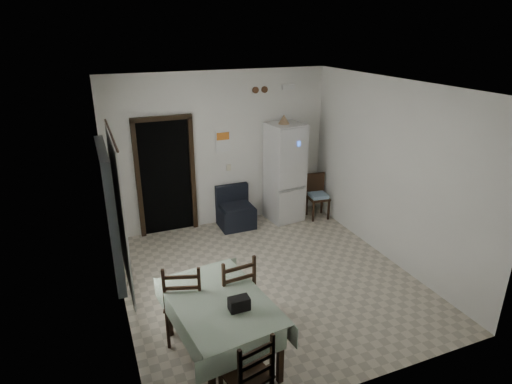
{
  "coord_description": "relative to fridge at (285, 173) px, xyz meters",
  "views": [
    {
      "loc": [
        -2.3,
        -5.12,
        3.61
      ],
      "look_at": [
        0.0,
        0.5,
        1.25
      ],
      "focal_mm": 30.0,
      "sensor_mm": 36.0,
      "label": 1
    }
  ],
  "objects": [
    {
      "name": "ground",
      "position": [
        -1.19,
        -1.93,
        -0.96
      ],
      "size": [
        4.5,
        4.5,
        0.0
      ],
      "primitive_type": "plane",
      "color": "#BEB39B",
      "rests_on": "ground"
    },
    {
      "name": "ceiling",
      "position": [
        -1.19,
        -1.93,
        1.94
      ],
      "size": [
        4.2,
        4.5,
        0.02
      ],
      "primitive_type": null,
      "color": "white",
      "rests_on": "ground"
    },
    {
      "name": "wall_back",
      "position": [
        -1.19,
        0.32,
        0.49
      ],
      "size": [
        4.2,
        0.02,
        2.9
      ],
      "primitive_type": null,
      "color": "silver",
      "rests_on": "ground"
    },
    {
      "name": "wall_front",
      "position": [
        -1.19,
        -4.18,
        0.49
      ],
      "size": [
        4.2,
        0.02,
        2.9
      ],
      "primitive_type": null,
      "color": "silver",
      "rests_on": "ground"
    },
    {
      "name": "wall_left",
      "position": [
        -3.29,
        -1.93,
        0.49
      ],
      "size": [
        0.02,
        4.5,
        2.9
      ],
      "primitive_type": null,
      "color": "silver",
      "rests_on": "ground"
    },
    {
      "name": "wall_right",
      "position": [
        0.91,
        -1.93,
        0.49
      ],
      "size": [
        0.02,
        4.5,
        2.9
      ],
      "primitive_type": null,
      "color": "silver",
      "rests_on": "ground"
    },
    {
      "name": "doorway",
      "position": [
        -2.24,
        0.52,
        0.1
      ],
      "size": [
        1.06,
        0.52,
        2.22
      ],
      "color": "black",
      "rests_on": "ground"
    },
    {
      "name": "window_recess",
      "position": [
        -3.34,
        -2.13,
        0.59
      ],
      "size": [
        0.1,
        1.2,
        1.6
      ],
      "primitive_type": "cube",
      "color": "silver",
      "rests_on": "ground"
    },
    {
      "name": "curtain",
      "position": [
        -3.23,
        -2.13,
        0.59
      ],
      "size": [
        0.02,
        1.45,
        1.85
      ],
      "primitive_type": "cube",
      "color": "silver",
      "rests_on": "ground"
    },
    {
      "name": "curtain_rod",
      "position": [
        -3.22,
        -2.13,
        1.54
      ],
      "size": [
        0.02,
        1.6,
        0.02
      ],
      "primitive_type": "cylinder",
      "rotation": [
        1.57,
        0.0,
        0.0
      ],
      "color": "black",
      "rests_on": "ground"
    },
    {
      "name": "calendar",
      "position": [
        -1.14,
        0.31,
        0.66
      ],
      "size": [
        0.28,
        0.02,
        0.4
      ],
      "primitive_type": "cube",
      "color": "white",
      "rests_on": "ground"
    },
    {
      "name": "calendar_image",
      "position": [
        -1.14,
        0.3,
        0.76
      ],
      "size": [
        0.24,
        0.01,
        0.14
      ],
      "primitive_type": "cube",
      "color": "orange",
      "rests_on": "ground"
    },
    {
      "name": "light_switch",
      "position": [
        -1.04,
        0.31,
        0.14
      ],
      "size": [
        0.08,
        0.02,
        0.12
      ],
      "primitive_type": "cube",
      "color": "beige",
      "rests_on": "ground"
    },
    {
      "name": "vent_left",
      "position": [
        -0.49,
        0.3,
        1.56
      ],
      "size": [
        0.12,
        0.03,
        0.12
      ],
      "primitive_type": "cylinder",
      "rotation": [
        1.57,
        0.0,
        0.0
      ],
      "color": "brown",
      "rests_on": "ground"
    },
    {
      "name": "vent_right",
      "position": [
        -0.31,
        0.3,
        1.56
      ],
      "size": [
        0.12,
        0.03,
        0.12
      ],
      "primitive_type": "cylinder",
      "rotation": [
        1.57,
        0.0,
        0.0
      ],
      "color": "brown",
      "rests_on": "ground"
    },
    {
      "name": "emergency_light",
      "position": [
        0.16,
        0.28,
        1.59
      ],
      "size": [
        0.25,
        0.07,
        0.09
      ],
      "primitive_type": "cube",
      "color": "white",
      "rests_on": "ground"
    },
    {
      "name": "fridge",
      "position": [
        0.0,
        0.0,
        0.0
      ],
      "size": [
        0.69,
        0.69,
        1.92
      ],
      "primitive_type": null,
      "rotation": [
        0.0,
        0.0,
        0.12
      ],
      "color": "silver",
      "rests_on": "ground"
    },
    {
      "name": "tan_cone",
      "position": [
        -0.05,
        -0.0,
        1.05
      ],
      "size": [
        0.22,
        0.22,
        0.17
      ],
      "primitive_type": "cone",
      "rotation": [
        0.0,
        0.0,
        -0.05
      ],
      "color": "tan",
      "rests_on": "fridge"
    },
    {
      "name": "navy_seat",
      "position": [
        -1.02,
        0.0,
        -0.57
      ],
      "size": [
        0.65,
        0.63,
        0.78
      ],
      "primitive_type": null,
      "rotation": [
        0.0,
        0.0,
        -0.01
      ],
      "color": "black",
      "rests_on": "ground"
    },
    {
      "name": "corner_chair",
      "position": [
        0.64,
        -0.22,
        -0.52
      ],
      "size": [
        0.42,
        0.42,
        0.88
      ],
      "primitive_type": null,
      "rotation": [
        0.0,
        0.0,
        -0.1
      ],
      "color": "black",
      "rests_on": "ground"
    },
    {
      "name": "dining_table",
      "position": [
        -2.36,
        -3.22,
        -0.57
      ],
      "size": [
        1.17,
        1.62,
        0.79
      ],
      "primitive_type": null,
      "rotation": [
        0.0,
        0.0,
        0.12
      ],
      "color": "#95A990",
      "rests_on": "ground"
    },
    {
      "name": "black_bag",
      "position": [
        -2.21,
        -3.46,
        -0.1
      ],
      "size": [
        0.22,
        0.13,
        0.14
      ],
      "primitive_type": "cube",
      "rotation": [
        0.0,
        0.0,
        0.0
      ],
      "color": "black",
      "rests_on": "dining_table"
    },
    {
      "name": "dining_chair_far_left",
      "position": [
        -2.64,
        -2.71,
        -0.42
      ],
      "size": [
        0.58,
        0.58,
        1.08
      ],
      "primitive_type": null,
      "rotation": [
        0.0,
        0.0,
        2.83
      ],
      "color": "black",
      "rests_on": "ground"
    },
    {
      "name": "dining_chair_far_right",
      "position": [
        -2.05,
        -2.77,
        -0.42
      ],
      "size": [
        0.5,
        0.5,
        1.08
      ],
      "primitive_type": null,
      "rotation": [
        0.0,
        0.0,
        3.23
      ],
      "color": "black",
      "rests_on": "ground"
    },
    {
      "name": "dining_chair_near_head",
      "position": [
        -2.36,
        -4.03,
        -0.47
      ],
      "size": [
        0.5,
        0.5,
        0.98
      ],
      "primitive_type": null,
      "rotation": [
        0.0,
        0.0,
        3.36
      ],
      "color": "black",
      "rests_on": "ground"
    }
  ]
}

